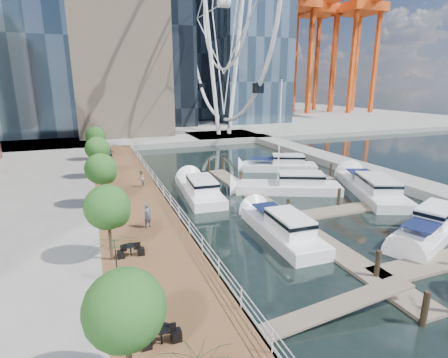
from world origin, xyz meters
TOP-DOWN VIEW (x-y plane):
  - ground at (0.00, 0.00)m, footprint 520.00×520.00m
  - boardwalk at (-9.00, 15.00)m, footprint 6.00×60.00m
  - seawall at (-6.00, 15.00)m, footprint 0.25×60.00m
  - land_far at (0.00, 102.00)m, footprint 200.00×114.00m
  - breakwater at (20.00, 20.00)m, footprint 4.00×60.00m
  - pier at (14.00, 52.00)m, footprint 14.00×12.00m
  - railing at (-6.10, 15.00)m, footprint 0.10×60.00m
  - floating_docks at (7.97, 9.98)m, footprint 16.00×34.00m
  - ferris_wheel at (14.00, 52.00)m, footprint 5.80×45.60m
  - port_cranes at (67.67, 95.67)m, footprint 40.00×52.00m
  - street_trees at (-11.40, 14.00)m, footprint 2.60×42.60m
  - cafe_tables at (-10.40, -2.00)m, footprint 2.50×13.70m
  - yacht_foreground at (11.14, 1.23)m, footprint 10.62×6.62m
  - pedestrian_near at (-8.61, 8.11)m, footprint 0.80×0.73m
  - pedestrian_mid at (-7.60, 18.89)m, footprint 0.99×1.07m
  - pedestrian_far at (-9.65, 33.12)m, footprint 1.12×0.57m
  - moored_yachts at (7.31, 13.03)m, footprint 23.17×37.04m
  - cafe_seating at (-10.55, -3.61)m, footprint 5.09×12.85m

SIDE VIEW (x-z plane):
  - ground at x=0.00m, z-range 0.00..0.00m
  - yacht_foreground at x=11.14m, z-range -1.07..1.07m
  - moored_yachts at x=7.31m, z-range -5.75..5.75m
  - floating_docks at x=7.97m, z-range -0.81..1.79m
  - boardwalk at x=-9.00m, z-range 0.00..1.00m
  - seawall at x=-6.00m, z-range 0.00..1.00m
  - land_far at x=0.00m, z-range 0.00..1.00m
  - breakwater at x=20.00m, z-range 0.00..1.00m
  - pier at x=14.00m, z-range 0.00..1.00m
  - cafe_tables at x=-10.40m, z-range 1.00..1.74m
  - railing at x=-6.10m, z-range 1.00..2.05m
  - pedestrian_mid at x=-7.60m, z-range 1.00..2.77m
  - pedestrian_near at x=-8.61m, z-range 1.00..2.82m
  - pedestrian_far at x=-9.65m, z-range 1.00..2.83m
  - cafe_seating at x=-10.55m, z-range 0.94..3.55m
  - street_trees at x=-11.40m, z-range 1.99..6.59m
  - port_cranes at x=67.67m, z-range 1.00..39.00m
  - ferris_wheel at x=14.00m, z-range 2.02..49.82m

